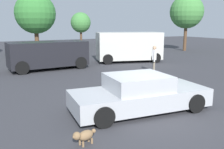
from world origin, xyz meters
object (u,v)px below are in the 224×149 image
Objects in this scene: suv_dark at (48,54)px; pedestrian at (154,57)px; van_white at (129,46)px; dog at (84,135)px; sedan_foreground at (139,94)px.

suv_dark reaches higher than pedestrian.
van_white is at bearing 0.29° from suv_dark.
pedestrian is at bearing -151.99° from dog.
suv_dark reaches higher than sedan_foreground.
dog is 10.93m from suv_dark.
sedan_foreground is at bearing -97.18° from pedestrian.
dog is 0.12× the size of van_white.
sedan_foreground is 2.92× the size of pedestrian.
sedan_foreground is 11.27m from van_white.
sedan_foreground is 7.32× the size of dog.
pedestrian is at bearing 92.84° from van_white.
pedestrian is (-1.13, -4.66, -0.25)m from van_white.
dog is (-2.58, -1.39, -0.34)m from sedan_foreground.
dog is at bearing -145.56° from sedan_foreground.
van_white reaches higher than sedan_foreground.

